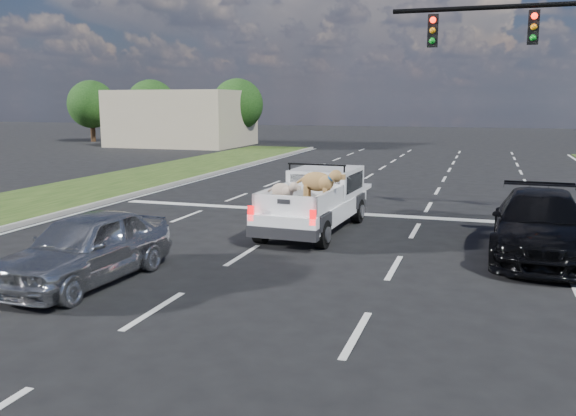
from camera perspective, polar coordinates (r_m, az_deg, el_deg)
name	(u,v)px	position (r m, az deg, el deg)	size (l,w,h in m)	color
ground	(250,322)	(10.03, -3.59, -10.59)	(160.00, 160.00, 0.00)	black
road_markings	(341,237)	(16.07, 5.02, -2.73)	(17.75, 60.00, 0.01)	silver
curb_left	(41,218)	(19.64, -22.07, -0.92)	(0.15, 60.00, 0.14)	gray
building_left	(182,118)	(50.53, -9.85, 8.27)	(10.00, 8.00, 4.40)	tan
tree_far_a	(91,104)	(57.48, -17.91, 9.21)	(4.20, 4.20, 5.40)	#332114
tree_far_b	(151,104)	(54.21, -12.69, 9.43)	(4.20, 4.20, 5.40)	#332114
tree_far_c	(237,105)	(50.63, -4.75, 9.62)	(4.20, 4.20, 5.40)	#332114
pickup_truck	(316,199)	(16.71, 2.66, 0.81)	(2.06, 5.00, 1.85)	black
silver_sedan	(86,247)	(12.58, -18.38, -3.50)	(1.66, 4.13, 1.41)	#A8AAAF
black_coupe	(540,225)	(15.03, 22.54, -1.47)	(2.08, 5.12, 1.49)	black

